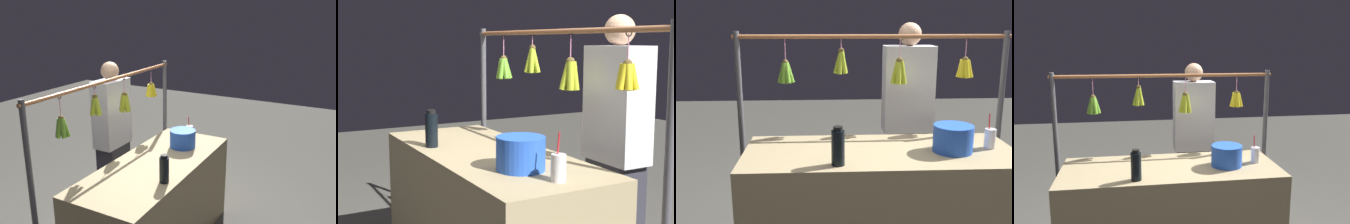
% 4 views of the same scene
% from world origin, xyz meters
% --- Properties ---
extents(market_counter, '(1.79, 0.72, 0.88)m').
position_xyz_m(market_counter, '(0.00, 0.00, 0.44)').
color(market_counter, tan).
rests_on(market_counter, ground).
extents(display_rack, '(2.05, 0.13, 1.64)m').
position_xyz_m(display_rack, '(-0.01, -0.46, 1.15)').
color(display_rack, '#4C4C51').
rests_on(display_rack, ground).
extents(water_bottle, '(0.08, 0.08, 0.24)m').
position_xyz_m(water_bottle, '(0.29, 0.25, 0.99)').
color(water_bottle, black).
rests_on(water_bottle, market_counter).
extents(blue_bucket, '(0.26, 0.26, 0.18)m').
position_xyz_m(blue_bucket, '(-0.47, 0.04, 0.97)').
color(blue_bucket, blue).
rests_on(blue_bucket, market_counter).
extents(drink_cup, '(0.07, 0.07, 0.24)m').
position_xyz_m(drink_cup, '(-0.73, -0.01, 0.95)').
color(drink_cup, silver).
rests_on(drink_cup, market_counter).
extents(vendor_person, '(0.40, 0.22, 1.70)m').
position_xyz_m(vendor_person, '(-0.32, -0.72, 0.84)').
color(vendor_person, '#2D2D38').
rests_on(vendor_person, ground).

